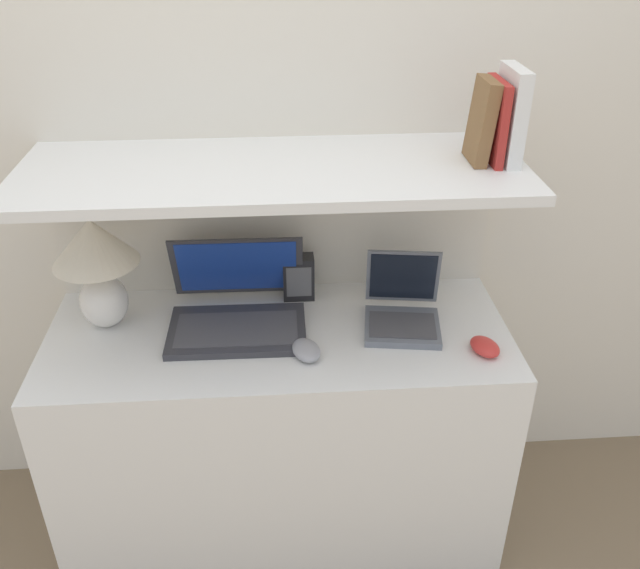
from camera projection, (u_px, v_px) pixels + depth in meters
wall_back at (272, 148)px, 1.98m from camera, size 6.00×0.05×2.40m
desk at (282, 435)px, 2.11m from camera, size 1.31×0.54×0.77m
back_riser at (278, 325)px, 2.24m from camera, size 1.31×0.04×1.21m
shelf at (272, 172)px, 1.74m from camera, size 1.31×0.48×0.03m
table_lamp at (96, 259)px, 1.85m from camera, size 0.23×0.23×0.33m
laptop_large at (237, 309)px, 1.93m from camera, size 0.39×0.33×0.23m
laptop_small at (402, 310)px, 1.94m from camera, size 0.24×0.26×0.20m
computer_mouse at (306, 350)px, 1.81m from camera, size 0.10×0.12×0.04m
second_mouse at (485, 347)px, 1.83m from camera, size 0.10×0.11×0.04m
router_box at (298, 277)px, 2.05m from camera, size 0.09×0.06×0.14m
book_white at (511, 115)px, 1.71m from camera, size 0.04×0.16×0.24m
book_red at (495, 121)px, 1.71m from camera, size 0.02×0.15×0.21m
book_brown at (482, 121)px, 1.71m from camera, size 0.05×0.12×0.21m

